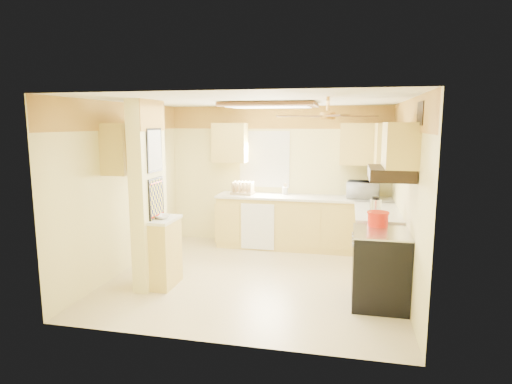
% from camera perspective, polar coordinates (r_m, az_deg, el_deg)
% --- Properties ---
extents(floor, '(4.00, 4.00, 0.00)m').
position_cam_1_polar(floor, '(6.28, -0.03, -11.34)').
color(floor, beige).
rests_on(floor, ground).
extents(ceiling, '(4.00, 4.00, 0.00)m').
position_cam_1_polar(ceiling, '(5.89, -0.04, 12.09)').
color(ceiling, white).
rests_on(ceiling, wall_back).
extents(wall_back, '(4.00, 0.00, 4.00)m').
position_cam_1_polar(wall_back, '(7.81, 2.95, 2.17)').
color(wall_back, '#F1E493').
rests_on(wall_back, floor).
extents(wall_front, '(4.00, 0.00, 4.00)m').
position_cam_1_polar(wall_front, '(4.16, -5.66, -4.09)').
color(wall_front, '#F1E493').
rests_on(wall_front, floor).
extents(wall_left, '(0.00, 3.80, 3.80)m').
position_cam_1_polar(wall_left, '(6.67, -17.06, 0.58)').
color(wall_left, '#F1E493').
rests_on(wall_left, floor).
extents(wall_right, '(0.00, 3.80, 3.80)m').
position_cam_1_polar(wall_right, '(5.87, 19.40, -0.67)').
color(wall_right, '#F1E493').
rests_on(wall_right, floor).
extents(wallpaper_border, '(4.00, 0.02, 0.40)m').
position_cam_1_polar(wallpaper_border, '(7.73, 2.99, 9.90)').
color(wallpaper_border, '#FFC24B').
rests_on(wallpaper_border, wall_back).
extents(partition_column, '(0.20, 0.70, 2.50)m').
position_cam_1_polar(partition_column, '(5.89, -14.15, -0.39)').
color(partition_column, '#F1E493').
rests_on(partition_column, floor).
extents(partition_ledge, '(0.25, 0.55, 0.90)m').
position_cam_1_polar(partition_ledge, '(5.98, -11.94, -8.05)').
color(partition_ledge, '#DBBC57').
rests_on(partition_ledge, floor).
extents(ledge_top, '(0.28, 0.58, 0.04)m').
position_cam_1_polar(ledge_top, '(5.86, -12.09, -3.65)').
color(ledge_top, white).
rests_on(ledge_top, partition_ledge).
extents(lower_cabinets_back, '(3.00, 0.60, 0.90)m').
position_cam_1_polar(lower_cabinets_back, '(7.59, 6.26, -4.21)').
color(lower_cabinets_back, '#DBBC57').
rests_on(lower_cabinets_back, floor).
extents(lower_cabinets_right, '(0.60, 1.40, 0.90)m').
position_cam_1_polar(lower_cabinets_right, '(6.60, 15.80, -6.57)').
color(lower_cabinets_right, '#DBBC57').
rests_on(lower_cabinets_right, floor).
extents(countertop_back, '(3.04, 0.64, 0.04)m').
position_cam_1_polar(countertop_back, '(7.49, 6.32, -0.73)').
color(countertop_back, white).
rests_on(countertop_back, lower_cabinets_back).
extents(countertop_right, '(0.64, 1.44, 0.04)m').
position_cam_1_polar(countertop_right, '(6.49, 15.90, -2.56)').
color(countertop_right, white).
rests_on(countertop_right, lower_cabinets_right).
extents(dishwasher_panel, '(0.58, 0.02, 0.80)m').
position_cam_1_polar(dishwasher_panel, '(7.41, 0.21, -4.65)').
color(dishwasher_panel, white).
rests_on(dishwasher_panel, lower_cabinets_back).
extents(window, '(0.92, 0.02, 1.02)m').
position_cam_1_polar(window, '(7.81, 1.14, 4.40)').
color(window, white).
rests_on(window, wall_back).
extents(upper_cab_back_left, '(0.60, 0.35, 0.70)m').
position_cam_1_polar(upper_cab_back_left, '(7.77, -3.46, 6.58)').
color(upper_cab_back_left, '#DBBC57').
rests_on(upper_cab_back_left, wall_back).
extents(upper_cab_back_right, '(0.90, 0.35, 0.70)m').
position_cam_1_polar(upper_cab_back_right, '(7.48, 14.62, 6.20)').
color(upper_cab_back_right, '#DBBC57').
rests_on(upper_cab_back_right, wall_back).
extents(upper_cab_right, '(0.35, 1.00, 0.70)m').
position_cam_1_polar(upper_cab_right, '(7.03, 17.02, 5.92)').
color(upper_cab_right, '#DBBC57').
rests_on(upper_cab_right, wall_right).
extents(upper_cab_left_wall, '(0.35, 0.75, 0.70)m').
position_cam_1_polar(upper_cab_left_wall, '(6.31, -17.04, 5.59)').
color(upper_cab_left_wall, '#DBBC57').
rests_on(upper_cab_left_wall, wall_left).
extents(upper_cab_over_stove, '(0.35, 0.76, 0.52)m').
position_cam_1_polar(upper_cab_over_stove, '(5.23, 18.63, 5.96)').
color(upper_cab_over_stove, '#DBBC57').
rests_on(upper_cab_over_stove, wall_right).
extents(stove, '(0.68, 0.77, 0.92)m').
position_cam_1_polar(stove, '(5.50, 16.19, -9.66)').
color(stove, black).
rests_on(stove, floor).
extents(range_hood, '(0.50, 0.76, 0.14)m').
position_cam_1_polar(range_hood, '(5.25, 17.52, 2.40)').
color(range_hood, black).
rests_on(range_hood, upper_cab_over_stove).
extents(poster_menu, '(0.02, 0.42, 0.57)m').
position_cam_1_polar(poster_menu, '(5.77, -13.38, 5.45)').
color(poster_menu, black).
rests_on(poster_menu, partition_column).
extents(poster_nashville, '(0.02, 0.42, 0.57)m').
position_cam_1_polar(poster_nashville, '(5.85, -13.15, -0.91)').
color(poster_nashville, black).
rests_on(poster_nashville, partition_column).
extents(ceiling_light_panel, '(1.35, 0.95, 0.06)m').
position_cam_1_polar(ceiling_light_panel, '(6.36, 1.85, 11.47)').
color(ceiling_light_panel, brown).
rests_on(ceiling_light_panel, ceiling).
extents(ceiling_fan, '(1.15, 1.15, 0.26)m').
position_cam_1_polar(ceiling_fan, '(5.05, 9.53, 10.02)').
color(ceiling_fan, gold).
rests_on(ceiling_fan, ceiling).
extents(vent_grate, '(0.02, 0.40, 0.25)m').
position_cam_1_polar(vent_grate, '(4.90, 21.10, 9.73)').
color(vent_grate, black).
rests_on(vent_grate, wall_right).
extents(microwave, '(0.56, 0.41, 0.29)m').
position_cam_1_polar(microwave, '(7.44, 14.12, 0.27)').
color(microwave, white).
rests_on(microwave, countertop_back).
extents(bowl, '(0.27, 0.27, 0.05)m').
position_cam_1_polar(bowl, '(5.85, -12.44, -3.23)').
color(bowl, white).
rests_on(bowl, ledge_top).
extents(dutch_oven, '(0.27, 0.27, 0.18)m').
position_cam_1_polar(dutch_oven, '(5.62, 15.95, -3.45)').
color(dutch_oven, red).
rests_on(dutch_oven, stove).
extents(kettle, '(0.16, 0.16, 0.24)m').
position_cam_1_polar(kettle, '(6.21, 15.65, -1.82)').
color(kettle, silver).
rests_on(kettle, countertop_right).
extents(dish_rack, '(0.41, 0.32, 0.23)m').
position_cam_1_polar(dish_rack, '(7.66, -1.79, 0.32)').
color(dish_rack, tan).
rests_on(dish_rack, countertop_back).
extents(utensil_crock, '(0.10, 0.10, 0.20)m').
position_cam_1_polar(utensil_crock, '(7.66, 3.90, 0.19)').
color(utensil_crock, white).
rests_on(utensil_crock, countertop_back).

